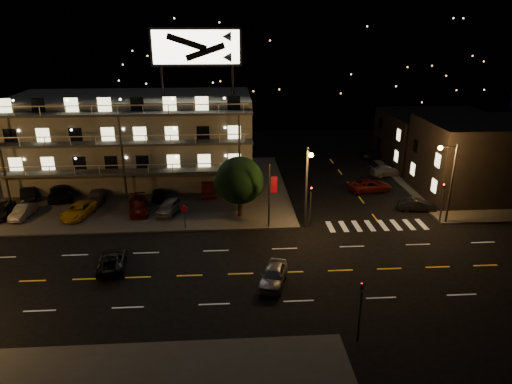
{
  "coord_description": "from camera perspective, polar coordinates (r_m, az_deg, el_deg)",
  "views": [
    {
      "loc": [
        1.15,
        -31.41,
        18.71
      ],
      "look_at": [
        3.75,
        8.0,
        3.87
      ],
      "focal_mm": 32.0,
      "sensor_mm": 36.0,
      "label": 1
    }
  ],
  "objects": [
    {
      "name": "side_car_3",
      "position": [
        67.97,
        14.79,
        4.56
      ],
      "size": [
        4.29,
        1.79,
        1.45
      ],
      "primitive_type": "imported",
      "rotation": [
        0.0,
        0.0,
        1.59
      ],
      "color": "black",
      "rests_on": "ground"
    },
    {
      "name": "side_bldg_back",
      "position": [
        67.77,
        21.66,
        6.17
      ],
      "size": [
        14.06,
        12.0,
        7.0
      ],
      "color": "black",
      "rests_on": "ground"
    },
    {
      "name": "lot_car_0",
      "position": [
        52.51,
        -29.14,
        -2.03
      ],
      "size": [
        1.97,
        4.23,
        1.4
      ],
      "primitive_type": "imported",
      "rotation": [
        0.0,
        0.0,
        0.08
      ],
      "color": "black",
      "rests_on": "curb_nw"
    },
    {
      "name": "lot_car_5",
      "position": [
        56.59,
        -26.62,
        -0.09
      ],
      "size": [
        2.8,
        4.37,
        1.36
      ],
      "primitive_type": "imported",
      "rotation": [
        0.0,
        0.0,
        3.5
      ],
      "color": "black",
      "rests_on": "curb_nw"
    },
    {
      "name": "ground",
      "position": [
        36.58,
        -5.12,
        -10.26
      ],
      "size": [
        140.0,
        140.0,
        0.0
      ],
      "primitive_type": "plane",
      "color": "black",
      "rests_on": "ground"
    },
    {
      "name": "side_car_0",
      "position": [
        50.71,
        19.49,
        -1.52
      ],
      "size": [
        4.01,
        1.88,
        1.27
      ],
      "primitive_type": "imported",
      "rotation": [
        0.0,
        0.0,
        1.43
      ],
      "color": "black",
      "rests_on": "ground"
    },
    {
      "name": "road_car_west",
      "position": [
        38.88,
        -17.58,
        -8.16
      ],
      "size": [
        2.73,
        4.87,
        1.29
      ],
      "primitive_type": "imported",
      "rotation": [
        0.0,
        0.0,
        3.27
      ],
      "color": "black",
      "rests_on": "ground"
    },
    {
      "name": "side_car_1",
      "position": [
        54.89,
        14.08,
        0.8
      ],
      "size": [
        5.36,
        3.15,
        1.4
      ],
      "primitive_type": "imported",
      "rotation": [
        0.0,
        0.0,
        1.74
      ],
      "color": "#56110C",
      "rests_on": "ground"
    },
    {
      "name": "road_car_east",
      "position": [
        35.02,
        2.18,
        -10.31
      ],
      "size": [
        2.87,
        4.59,
        1.46
      ],
      "primitive_type": "imported",
      "rotation": [
        0.0,
        0.0,
        -0.29
      ],
      "color": "gray",
      "rests_on": "ground"
    },
    {
      "name": "curb_nw",
      "position": [
        56.75,
        -19.03,
        0.25
      ],
      "size": [
        44.0,
        24.0,
        0.15
      ],
      "primitive_type": "cube",
      "color": "#3D3D3A",
      "rests_on": "ground"
    },
    {
      "name": "signal_sw",
      "position": [
        29.11,
        12.92,
        -13.68
      ],
      "size": [
        0.2,
        0.27,
        4.6
      ],
      "color": "#2D2D30",
      "rests_on": "ground"
    },
    {
      "name": "streetlight_ne",
      "position": [
        46.97,
        22.98,
        1.89
      ],
      "size": [
        1.92,
        0.44,
        8.0
      ],
      "color": "#2D2D30",
      "rests_on": "ground"
    },
    {
      "name": "curb_ne",
      "position": [
        61.83,
        24.27,
        1.18
      ],
      "size": [
        16.0,
        24.0,
        0.15
      ],
      "primitive_type": "cube",
      "color": "#3D3D3A",
      "rests_on": "ground"
    },
    {
      "name": "side_car_2",
      "position": [
        61.06,
        16.07,
        2.55
      ],
      "size": [
        4.58,
        2.39,
        1.27
      ],
      "primitive_type": "imported",
      "rotation": [
        0.0,
        0.0,
        1.71
      ],
      "color": "gray",
      "rests_on": "ground"
    },
    {
      "name": "side_bldg_front",
      "position": [
        57.35,
        26.64,
        3.77
      ],
      "size": [
        14.06,
        10.0,
        8.5
      ],
      "color": "black",
      "rests_on": "ground"
    },
    {
      "name": "stop_sign",
      "position": [
        43.64,
        -8.93,
        -2.59
      ],
      "size": [
        0.91,
        0.11,
        2.61
      ],
      "color": "#2D2D30",
      "rests_on": "ground"
    },
    {
      "name": "lot_car_7",
      "position": [
        53.12,
        -19.28,
        -0.32
      ],
      "size": [
        2.1,
        4.56,
        1.29
      ],
      "primitive_type": "imported",
      "rotation": [
        0.0,
        0.0,
        3.21
      ],
      "color": "gray",
      "rests_on": "curb_nw"
    },
    {
      "name": "motel",
      "position": [
        57.96,
        -14.8,
        6.58
      ],
      "size": [
        28.0,
        13.8,
        18.1
      ],
      "color": "gray",
      "rests_on": "ground"
    },
    {
      "name": "lot_car_2",
      "position": [
        49.44,
        -21.32,
        -2.13
      ],
      "size": [
        3.04,
        4.99,
        1.29
      ],
      "primitive_type": "imported",
      "rotation": [
        0.0,
        0.0,
        -0.2
      ],
      "color": "gold",
      "rests_on": "curb_nw"
    },
    {
      "name": "lot_car_6",
      "position": [
        55.27,
        -23.2,
        0.08
      ],
      "size": [
        3.89,
        5.93,
        1.51
      ],
      "primitive_type": "imported",
      "rotation": [
        0.0,
        0.0,
        3.41
      ],
      "color": "black",
      "rests_on": "curb_nw"
    },
    {
      "name": "lot_car_4",
      "position": [
        47.63,
        -10.75,
        -1.79
      ],
      "size": [
        3.02,
        4.52,
        1.43
      ],
      "primitive_type": "imported",
      "rotation": [
        0.0,
        0.0,
        -0.35
      ],
      "color": "gray",
      "rests_on": "curb_nw"
    },
    {
      "name": "tree",
      "position": [
        45.04,
        -2.13,
        1.3
      ],
      "size": [
        4.93,
        4.74,
        6.2
      ],
      "color": "black",
      "rests_on": "curb_nw"
    },
    {
      "name": "streetlight_nc",
      "position": [
        42.32,
        6.44,
        1.5
      ],
      "size": [
        0.44,
        1.92,
        8.0
      ],
      "color": "#2D2D30",
      "rests_on": "ground"
    },
    {
      "name": "lot_car_3",
      "position": [
        48.66,
        -14.48,
        -1.66
      ],
      "size": [
        2.75,
        4.94,
        1.35
      ],
      "primitive_type": "imported",
      "rotation": [
        0.0,
        0.0,
        0.19
      ],
      "color": "#56110C",
      "rests_on": "curb_nw"
    },
    {
      "name": "hill_backdrop",
      "position": [
        100.7,
        -8.13,
        16.33
      ],
      "size": [
        120.0,
        25.0,
        24.0
      ],
      "color": "black",
      "rests_on": "ground"
    },
    {
      "name": "signal_nw",
      "position": [
        43.76,
        6.84,
        -1.21
      ],
      "size": [
        0.2,
        0.27,
        4.6
      ],
      "color": "#2D2D30",
      "rests_on": "ground"
    },
    {
      "name": "banner_north",
      "position": [
        42.83,
        1.75,
        -0.32
      ],
      "size": [
        0.83,
        0.16,
        6.4
      ],
      "color": "#2D2D30",
      "rests_on": "ground"
    },
    {
      "name": "lot_car_9",
      "position": [
        52.09,
        -5.92,
        0.51
      ],
      "size": [
        1.83,
        4.71,
        1.53
      ],
      "primitive_type": "imported",
      "rotation": [
        0.0,
        0.0,
        3.19
      ],
      "color": "#56110C",
      "rests_on": "curb_nw"
    },
    {
      "name": "lot_car_8",
      "position": [
        51.66,
        -12.07,
        -0.21
      ],
      "size": [
        1.86,
        3.75,
        1.23
      ],
      "primitive_type": "imported",
      "rotation": [
        0.0,
        0.0,
        3.26
      ],
      "color": "black",
      "rests_on": "curb_nw"
    },
    {
      "name": "signal_ne",
      "position": [
        47.83,
        22.33,
        -0.74
      ],
      "size": [
        0.27,
        0.2,
        4.6
      ],
      "color": "#2D2D30",
      "rests_on": "ground"
    },
    {
      "name": "lot_car_1",
      "position": [
        51.5,
        -27.15,
        -2.18
      ],
      "size": [
        1.59,
        3.86,
        1.24
      ],
      "primitive_type": "imported",
      "rotation": [
        0.0,
        0.0,
        -0.07
      ],
      "color": "gray",
      "rests_on": "curb_nw"
    }
  ]
}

